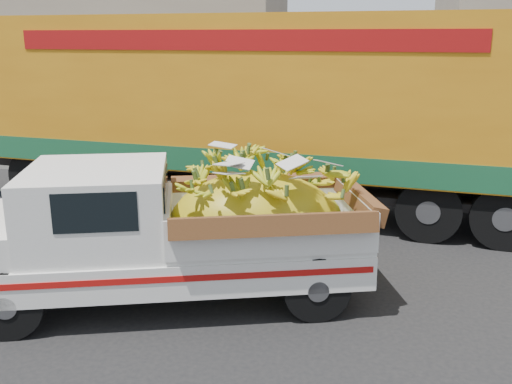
# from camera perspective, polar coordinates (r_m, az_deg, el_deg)

# --- Properties ---
(ground) EXTENTS (100.00, 100.00, 0.00)m
(ground) POSITION_cam_1_polar(r_m,az_deg,el_deg) (8.22, -19.57, -10.16)
(ground) COLOR black
(ground) RESTS_ON ground
(curb) EXTENTS (60.00, 0.25, 0.15)m
(curb) POSITION_cam_1_polar(r_m,az_deg,el_deg) (14.50, -6.01, 1.91)
(curb) COLOR gray
(curb) RESTS_ON ground
(sidewalk) EXTENTS (60.00, 4.00, 0.14)m
(sidewalk) POSITION_cam_1_polar(r_m,az_deg,el_deg) (16.48, -4.07, 3.57)
(sidewalk) COLOR gray
(sidewalk) RESTS_ON ground
(building_left) EXTENTS (18.00, 6.00, 5.00)m
(building_left) POSITION_cam_1_polar(r_m,az_deg,el_deg) (24.63, -19.60, 12.33)
(building_left) COLOR gray
(building_left) RESTS_ON ground
(pickup_truck) EXTENTS (5.52, 3.30, 1.82)m
(pickup_truck) POSITION_cam_1_polar(r_m,az_deg,el_deg) (7.54, -6.18, -3.62)
(pickup_truck) COLOR black
(pickup_truck) RESTS_ON ground
(semi_trailer) EXTENTS (12.06, 4.15, 3.80)m
(semi_trailer) POSITION_cam_1_polar(r_m,az_deg,el_deg) (11.36, -0.32, 8.78)
(semi_trailer) COLOR black
(semi_trailer) RESTS_ON ground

